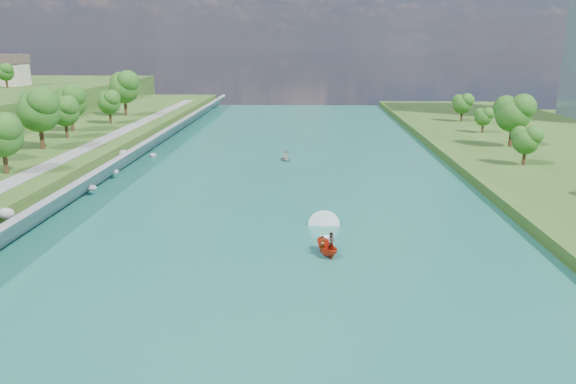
{
  "coord_description": "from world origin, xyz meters",
  "views": [
    {
      "loc": [
        3.64,
        -50.72,
        19.78
      ],
      "look_at": [
        1.29,
        15.06,
        2.5
      ],
      "focal_mm": 35.0,
      "sensor_mm": 36.0,
      "label": 1
    }
  ],
  "objects": [
    {
      "name": "riprap_bank",
      "position": [
        -25.85,
        19.12,
        1.8
      ],
      "size": [
        4.37,
        236.0,
        4.36
      ],
      "color": "slate",
      "rests_on": "ground"
    },
    {
      "name": "ground",
      "position": [
        0.0,
        0.0,
        0.0
      ],
      "size": [
        260.0,
        260.0,
        0.0
      ],
      "primitive_type": "plane",
      "color": "#2D5119",
      "rests_on": "ground"
    },
    {
      "name": "river_water",
      "position": [
        0.0,
        20.0,
        0.05
      ],
      "size": [
        55.0,
        240.0,
        0.1
      ],
      "primitive_type": "cube",
      "color": "#1B675E",
      "rests_on": "ground"
    },
    {
      "name": "raft",
      "position": [
        -0.24,
        46.09,
        0.48
      ],
      "size": [
        3.08,
        3.68,
        1.67
      ],
      "rotation": [
        0.0,
        0.0,
        0.3
      ],
      "color": "gray",
      "rests_on": "river_water"
    },
    {
      "name": "motorboat",
      "position": [
        5.57,
        2.34,
        0.72
      ],
      "size": [
        3.6,
        18.79,
        2.07
      ],
      "rotation": [
        0.0,
        0.0,
        3.45
      ],
      "color": "#B0250E",
      "rests_on": "river_water"
    },
    {
      "name": "trees_east",
      "position": [
        40.01,
        32.15,
        5.92
      ],
      "size": [
        15.29,
        134.68,
        11.31
      ],
      "color": "#245416",
      "rests_on": "berm_east"
    },
    {
      "name": "riverside_path",
      "position": [
        -32.5,
        20.0,
        3.55
      ],
      "size": [
        3.0,
        200.0,
        0.1
      ],
      "primitive_type": "cube",
      "color": "gray",
      "rests_on": "berm_west"
    }
  ]
}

